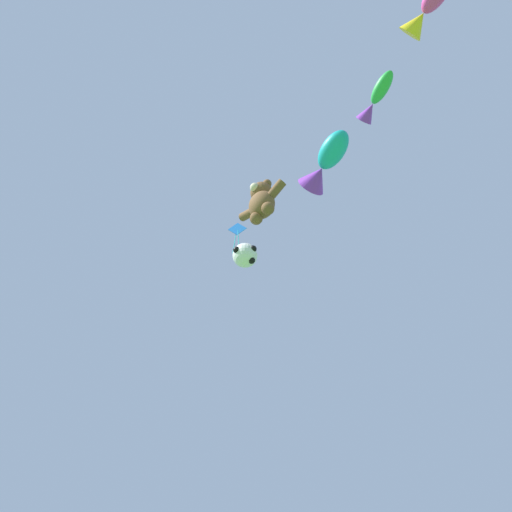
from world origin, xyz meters
TOP-DOWN VIEW (x-y plane):
  - teddy_bear_kite at (1.36, 6.03)m, footprint 1.93×0.85m
  - soccer_ball_kite at (0.47, 6.22)m, footprint 0.80×0.80m
  - fish_kite_teal at (3.09, 7.81)m, footprint 2.68×1.84m
  - fish_kite_emerald at (5.75, 7.04)m, footprint 1.73×1.17m
  - fish_kite_magenta at (8.19, 5.92)m, footprint 1.78×1.15m
  - diamond_kite at (-1.74, 7.68)m, footprint 0.69×0.57m

SIDE VIEW (x-z plane):
  - soccer_ball_kite at x=0.47m, z-range 9.07..9.80m
  - teddy_bear_kite at x=1.36m, z-range 10.30..12.26m
  - fish_kite_magenta at x=8.19m, z-range 13.46..14.21m
  - fish_kite_emerald at x=5.75m, z-range 13.63..14.22m
  - fish_kite_teal at x=3.09m, z-range 13.71..14.88m
  - diamond_kite at x=-1.74m, z-range 13.22..15.66m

